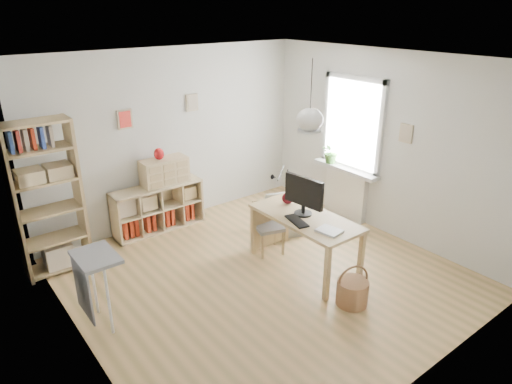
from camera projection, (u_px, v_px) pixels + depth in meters
ground at (264, 276)px, 5.90m from camera, size 4.50×4.50×0.00m
room_shell at (310, 120)px, 5.34m from camera, size 4.50×4.50×4.50m
window_unit at (353, 124)px, 7.01m from camera, size 0.07×1.16×1.46m
radiator at (346, 193)px, 7.43m from camera, size 0.10×0.80×0.80m
windowsill at (346, 169)px, 7.24m from camera, size 0.22×1.20×0.06m
desk at (305, 223)px, 5.85m from camera, size 0.70×1.50×0.75m
cube_shelf at (156, 211)px, 7.04m from camera, size 1.40×0.38×0.72m
tall_bookshelf at (46, 193)px, 5.64m from camera, size 0.80×0.38×2.00m
side_table at (91, 272)px, 4.75m from camera, size 0.40×0.55×0.85m
chair at (267, 223)px, 6.37m from camera, size 0.45×0.45×0.74m
wicker_basket at (352, 291)px, 5.30m from camera, size 0.37×0.37×0.51m
storage_chest at (287, 220)px, 7.00m from camera, size 0.72×0.76×0.57m
monitor at (304, 194)px, 5.76m from camera, size 0.23×0.58×0.51m
keyboard at (297, 221)px, 5.66m from camera, size 0.23×0.41×0.02m
task_lamp at (280, 181)px, 6.20m from camera, size 0.39×0.14×0.41m
yarn_ball at (288, 198)px, 6.16m from camera, size 0.16×0.16×0.16m
paper_tray at (329, 231)px, 5.41m from camera, size 0.26×0.31×0.03m
drawer_chest at (164, 171)px, 6.87m from camera, size 0.70×0.33×0.40m
red_vase at (159, 154)px, 6.72m from camera, size 0.15×0.15×0.18m
potted_plant at (331, 152)px, 7.37m from camera, size 0.36×0.33×0.36m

